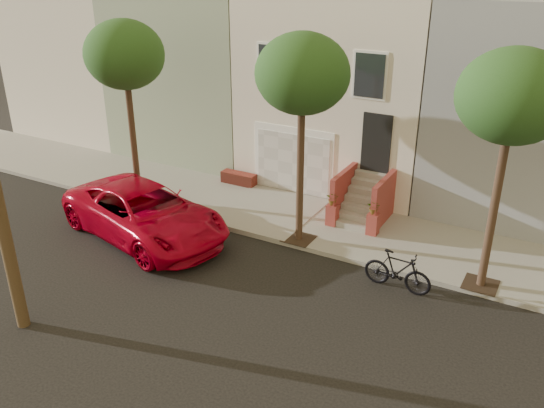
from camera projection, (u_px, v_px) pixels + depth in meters
The scene contains 8 objects.
ground at pixel (200, 294), 15.12m from camera, with size 90.00×90.00×0.00m, color black.
sidewalk at pixel (292, 217), 19.36m from camera, with size 40.00×3.70×0.15m, color gray.
house_row at pixel (360, 81), 22.55m from camera, with size 33.10×11.70×7.00m.
tree_left at pixel (124, 56), 18.52m from camera, with size 2.70×2.57×6.30m.
tree_mid at pixel (302, 75), 15.64m from camera, with size 2.70×2.57×6.30m.
tree_right at pixel (513, 98), 13.20m from camera, with size 2.70×2.57×6.30m.
pickup_truck at pixel (145, 213), 17.85m from camera, with size 2.78×6.04×1.68m, color #BD021D.
motorcycle at pixel (398, 271), 15.14m from camera, with size 0.53×1.87×1.12m, color black.
Camera 1 is at (7.91, -10.26, 8.40)m, focal length 37.34 mm.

